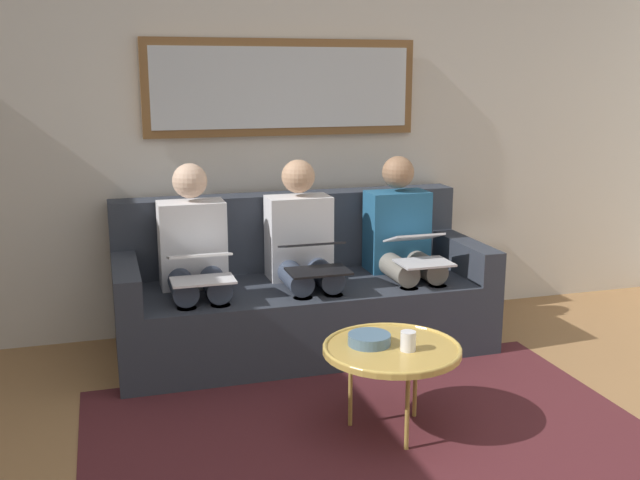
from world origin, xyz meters
The scene contains 13 objects.
wall_rear centered at (0.00, -2.60, 1.30)m, with size 6.00×0.12×2.60m, color beige.
area_rug centered at (0.00, -0.85, 0.00)m, with size 2.60×1.80×0.01m, color #4C1E23.
couch centered at (0.00, -2.12, 0.31)m, with size 2.20×0.90×0.90m.
framed_mirror centered at (0.00, -2.51, 1.55)m, with size 1.73×0.05×0.59m.
coffee_table centered at (-0.10, -0.90, 0.40)m, with size 0.64×0.64×0.42m.
cup centered at (-0.16, -0.84, 0.46)m, with size 0.07×0.07×0.09m, color silver.
bowl centered at (-0.02, -0.96, 0.44)m, with size 0.20×0.20×0.05m, color slate.
person_left centered at (-0.64, -2.05, 0.61)m, with size 0.38×0.58×1.14m.
laptop_silver centered at (-0.64, -1.82, 0.63)m, with size 0.31×0.38×0.17m.
person_middle centered at (0.00, -2.05, 0.61)m, with size 0.38×0.58×1.14m.
laptop_black centered at (0.00, -1.81, 0.63)m, with size 0.34×0.37×0.16m.
person_right centered at (0.64, -2.05, 0.61)m, with size 0.38×0.58×1.14m.
laptop_white centered at (0.64, -1.80, 0.63)m, with size 0.33×0.32×0.14m.
Camera 1 is at (1.12, 2.03, 1.64)m, focal length 41.10 mm.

